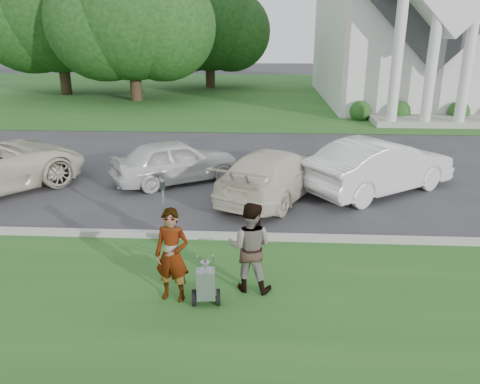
# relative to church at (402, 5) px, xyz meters

# --- Properties ---
(ground) EXTENTS (120.00, 120.00, 0.00)m
(ground) POSITION_rel_church_xyz_m (-9.00, -23.11, -5.94)
(ground) COLOR #333335
(ground) RESTS_ON ground
(grass_strip) EXTENTS (80.00, 7.00, 0.01)m
(grass_strip) POSITION_rel_church_xyz_m (-9.00, -26.11, -5.93)
(grass_strip) COLOR #22571D
(grass_strip) RESTS_ON ground
(church_lawn) EXTENTS (80.00, 30.00, 0.01)m
(church_lawn) POSITION_rel_church_xyz_m (-9.00, 3.89, -5.93)
(church_lawn) COLOR #22571D
(church_lawn) RESTS_ON ground
(curb) EXTENTS (80.00, 0.18, 0.15)m
(curb) POSITION_rel_church_xyz_m (-9.00, -22.56, -5.86)
(curb) COLOR #9E9E93
(curb) RESTS_ON ground
(church) EXTENTS (9.19, 19.00, 24.10)m
(church) POSITION_rel_church_xyz_m (0.00, 0.00, 0.00)
(church) COLOR white
(church) RESTS_ON ground
(tree_left) EXTENTS (10.63, 8.40, 9.71)m
(tree_left) POSITION_rel_church_xyz_m (-17.01, -1.13, -0.83)
(tree_left) COLOR #332316
(tree_left) RESTS_ON ground
(tree_far) EXTENTS (11.64, 9.20, 10.73)m
(tree_far) POSITION_rel_church_xyz_m (-23.01, 1.87, -0.25)
(tree_far) COLOR #332316
(tree_far) RESTS_ON ground
(tree_back) EXTENTS (9.61, 7.60, 8.89)m
(tree_back) POSITION_rel_church_xyz_m (-13.01, 6.87, -1.21)
(tree_back) COLOR #332316
(tree_back) RESTS_ON ground
(striping_cart) EXTENTS (0.50, 0.98, 0.88)m
(striping_cart) POSITION_rel_church_xyz_m (-9.37, -25.20, -5.56)
(striping_cart) COLOR black
(striping_cart) RESTS_ON ground
(person_left) EXTENTS (0.66, 0.50, 1.66)m
(person_left) POSITION_rel_church_xyz_m (-9.95, -25.06, -5.11)
(person_left) COLOR #999999
(person_left) RESTS_ON ground
(person_right) EXTENTS (0.90, 0.76, 1.65)m
(person_right) POSITION_rel_church_xyz_m (-8.65, -24.66, -5.11)
(person_right) COLOR #999999
(person_right) RESTS_ON ground
(parking_meter_near) EXTENTS (0.10, 0.09, 1.45)m
(parking_meter_near) POSITION_rel_church_xyz_m (-10.57, -22.84, -5.02)
(parking_meter_near) COLOR #909398
(parking_meter_near) RESTS_ON ground
(car_b) EXTENTS (4.12, 3.35, 1.32)m
(car_b) POSITION_rel_church_xyz_m (-11.14, -18.43, -5.28)
(car_b) COLOR silver
(car_b) RESTS_ON ground
(car_c) EXTENTS (3.67, 4.96, 1.33)m
(car_c) POSITION_rel_church_xyz_m (-8.14, -19.61, -5.27)
(car_c) COLOR beige
(car_c) RESTS_ON ground
(car_d) EXTENTS (4.75, 4.04, 1.54)m
(car_d) POSITION_rel_church_xyz_m (-5.14, -19.04, -5.17)
(car_d) COLOR silver
(car_d) RESTS_ON ground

